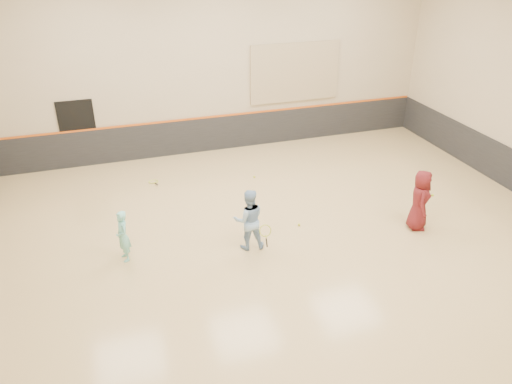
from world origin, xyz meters
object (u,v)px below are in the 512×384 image
object	(u,v)px
young_man	(420,200)
girl	(123,236)
instructor	(249,220)
spare_racket	(153,180)

from	to	relation	value
young_man	girl	bearing A→B (deg)	108.39
instructor	young_man	bearing A→B (deg)	-178.65
young_man	spare_racket	distance (m)	7.76
spare_racket	girl	bearing A→B (deg)	-106.54
instructor	young_man	distance (m)	4.39
young_man	spare_racket	world-z (taller)	young_man
instructor	young_man	world-z (taller)	young_man
instructor	young_man	size ratio (longest dim) A/B	0.96
instructor	spare_racket	world-z (taller)	instructor
girl	young_man	size ratio (longest dim) A/B	0.79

